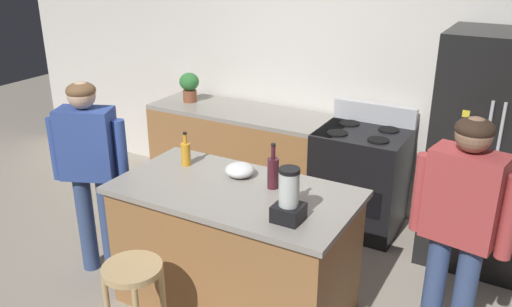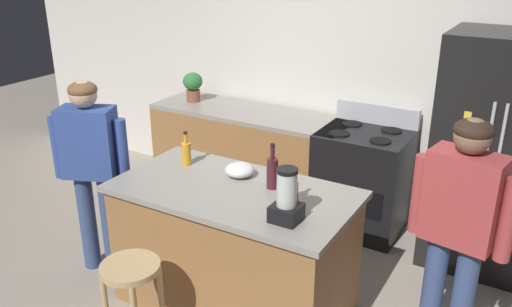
{
  "view_description": "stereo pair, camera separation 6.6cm",
  "coord_description": "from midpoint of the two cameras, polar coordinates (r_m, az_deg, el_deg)",
  "views": [
    {
      "loc": [
        1.7,
        -2.73,
        2.46
      ],
      "look_at": [
        0.0,
        0.3,
        1.07
      ],
      "focal_mm": 37.38,
      "sensor_mm": 36.0,
      "label": 1
    },
    {
      "loc": [
        1.76,
        -2.69,
        2.46
      ],
      "look_at": [
        0.0,
        0.3,
        1.07
      ],
      "focal_mm": 37.38,
      "sensor_mm": 36.0,
      "label": 2
    }
  ],
  "objects": [
    {
      "name": "ground_plane",
      "position": [
        4.05,
        -1.75,
        -15.65
      ],
      "size": [
        14.0,
        14.0,
        0.0
      ],
      "primitive_type": "plane",
      "color": "#9E9384"
    },
    {
      "name": "back_wall",
      "position": [
        5.09,
        9.93,
        8.88
      ],
      "size": [
        8.0,
        0.1,
        2.7
      ],
      "primitive_type": "cube",
      "color": "silver",
      "rests_on": "ground_plane"
    },
    {
      "name": "kitchen_island",
      "position": [
        3.79,
        -1.83,
        -10.07
      ],
      "size": [
        1.64,
        0.87,
        0.92
      ],
      "color": "#9E6B3D",
      "rests_on": "ground_plane"
    },
    {
      "name": "back_counter_run",
      "position": [
        5.34,
        -0.27,
        -0.17
      ],
      "size": [
        2.0,
        0.64,
        0.92
      ],
      "color": "#9E6B3D",
      "rests_on": "ground_plane"
    },
    {
      "name": "refrigerator",
      "position": [
        4.49,
        24.76,
        -0.21
      ],
      "size": [
        0.9,
        0.73,
        1.86
      ],
      "color": "black",
      "rests_on": "ground_plane"
    },
    {
      "name": "stove_range",
      "position": [
        4.87,
        11.65,
        -2.78
      ],
      "size": [
        0.76,
        0.65,
        1.1
      ],
      "color": "black",
      "rests_on": "ground_plane"
    },
    {
      "name": "person_by_island_left",
      "position": [
        4.17,
        -16.8,
        -0.71
      ],
      "size": [
        0.58,
        0.36,
        1.54
      ],
      "color": "#384C7A",
      "rests_on": "ground_plane"
    },
    {
      "name": "person_by_sink_right",
      "position": [
        3.27,
        21.43,
        -7.0
      ],
      "size": [
        0.6,
        0.28,
        1.6
      ],
      "color": "#384C7A",
      "rests_on": "ground_plane"
    },
    {
      "name": "bar_stool",
      "position": [
        3.38,
        -12.57,
        -13.7
      ],
      "size": [
        0.36,
        0.36,
        0.68
      ],
      "color": "tan",
      "rests_on": "ground_plane"
    },
    {
      "name": "potted_plant",
      "position": [
        5.51,
        -6.43,
        7.31
      ],
      "size": [
        0.2,
        0.2,
        0.3
      ],
      "color": "brown",
      "rests_on": "back_counter_run"
    },
    {
      "name": "blender_appliance",
      "position": [
        3.12,
        3.9,
        -4.89
      ],
      "size": [
        0.17,
        0.17,
        0.33
      ],
      "color": "black",
      "rests_on": "kitchen_island"
    },
    {
      "name": "bottle_wine",
      "position": [
        3.53,
        2.29,
        -1.98
      ],
      "size": [
        0.08,
        0.08,
        0.32
      ],
      "color": "#471923",
      "rests_on": "kitchen_island"
    },
    {
      "name": "bottle_cooking_sauce",
      "position": [
        3.37,
        4.57,
        -3.93
      ],
      "size": [
        0.06,
        0.06,
        0.22
      ],
      "color": "#B24C26",
      "rests_on": "kitchen_island"
    },
    {
      "name": "bottle_soda",
      "position": [
        3.94,
        -7.0,
        0.09
      ],
      "size": [
        0.07,
        0.07,
        0.26
      ],
      "color": "orange",
      "rests_on": "kitchen_island"
    },
    {
      "name": "mixing_bowl",
      "position": [
        3.73,
        -1.26,
        -1.76
      ],
      "size": [
        0.21,
        0.21,
        0.09
      ],
      "primitive_type": "ellipsoid",
      "color": "white",
      "rests_on": "kitchen_island"
    }
  ]
}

